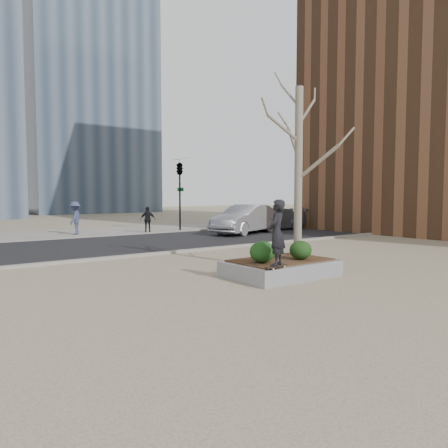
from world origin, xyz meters
TOP-DOWN VIEW (x-y plane):
  - ground at (0.00, 0.00)m, footprint 120.00×120.00m
  - street at (0.00, 10.00)m, footprint 60.00×8.00m
  - far_sidewalk at (0.00, 17.00)m, footprint 60.00×6.00m
  - planter at (1.00, 0.00)m, footprint 3.00×2.00m
  - planter_mulch at (1.00, 0.00)m, footprint 2.70×1.70m
  - sycamore_tree at (2.00, 0.30)m, footprint 2.80×2.80m
  - shrub_left at (0.19, -0.13)m, footprint 0.68×0.68m
  - shrub_middle at (0.72, 0.41)m, footprint 0.53×0.53m
  - shrub_right at (1.43, -0.36)m, footprint 0.63×0.63m
  - skateboard at (0.01, -0.88)m, footprint 0.81×0.37m
  - skateboarder at (0.01, -0.88)m, footprint 0.73×0.66m
  - car_silver at (8.59, 10.71)m, footprint 5.40×3.32m
  - car_third at (11.59, 11.80)m, footprint 5.03×2.68m
  - pedestrian_b at (0.42, 16.01)m, footprint 1.27×1.39m
  - pedestrian_c at (4.33, 14.71)m, footprint 0.98×0.72m
  - traffic_light_far at (6.50, 14.60)m, footprint 0.60×2.48m

SIDE VIEW (x-z plane):
  - ground at x=0.00m, z-range 0.00..0.00m
  - street at x=0.00m, z-range 0.00..0.02m
  - far_sidewalk at x=0.00m, z-range 0.00..0.02m
  - planter at x=1.00m, z-range 0.00..0.45m
  - planter_mulch at x=1.00m, z-range 0.45..0.49m
  - skateboard at x=0.01m, z-range 0.45..0.53m
  - car_third at x=11.59m, z-range 0.02..1.41m
  - shrub_middle at x=0.72m, z-range 0.49..0.94m
  - shrub_right at x=1.43m, z-range 0.49..1.02m
  - shrub_left at x=0.19m, z-range 0.49..1.07m
  - pedestrian_c at x=4.33m, z-range 0.02..1.56m
  - car_silver at x=8.59m, z-range 0.02..1.70m
  - pedestrian_b at x=0.42m, z-range 0.02..1.90m
  - skateboarder at x=0.01m, z-range 0.52..2.20m
  - traffic_light_far at x=6.50m, z-range 0.00..4.50m
  - sycamore_tree at x=2.00m, z-range 0.49..7.09m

